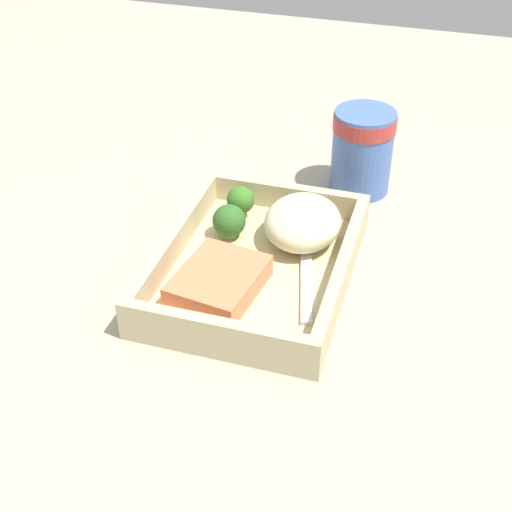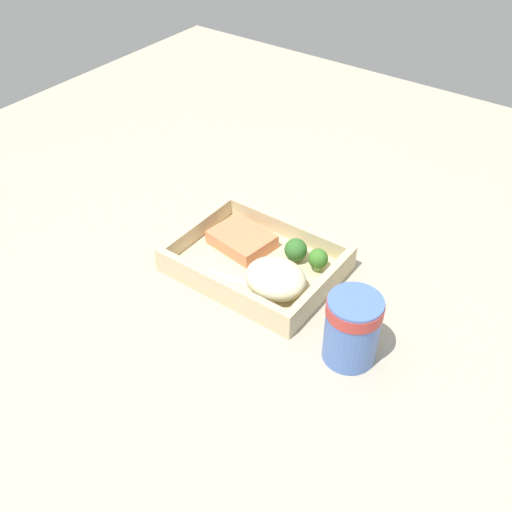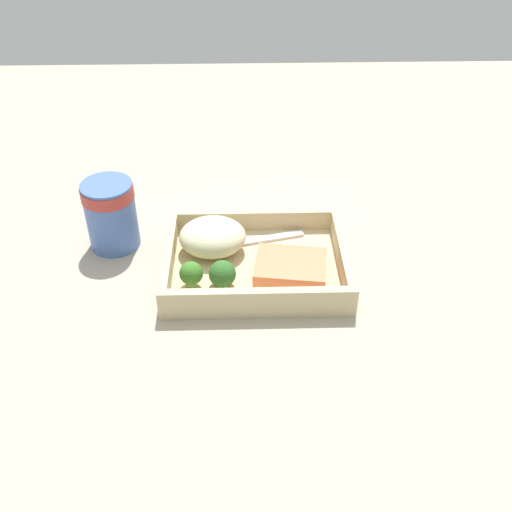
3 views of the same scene
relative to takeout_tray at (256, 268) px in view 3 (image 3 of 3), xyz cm
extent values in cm
cube|color=#A19986|center=(0.00, 0.00, -1.60)|extent=(160.00, 160.00, 2.00)
cube|color=#C7B589|center=(0.00, 0.00, 0.00)|extent=(24.75, 18.68, 1.20)
cube|color=#C7B589|center=(0.00, -8.74, 2.08)|extent=(24.75, 1.20, 2.97)
cube|color=#C7B589|center=(0.00, 8.74, 2.08)|extent=(24.75, 1.20, 2.97)
cube|color=#C7B589|center=(-11.78, 0.00, 2.08)|extent=(1.20, 16.28, 2.97)
cube|color=#C7B589|center=(11.78, 0.00, 2.08)|extent=(1.20, 16.28, 2.97)
cube|color=#E87A4F|center=(-4.52, 2.37, 1.76)|extent=(10.25, 8.59, 2.32)
ellipsoid|color=beige|center=(5.93, -3.33, 2.99)|extent=(9.29, 8.03, 4.77)
cylinder|color=#82AE5C|center=(8.45, 4.32, 1.29)|extent=(1.17, 1.17, 1.38)
sphere|color=#397225|center=(8.45, 4.32, 2.83)|extent=(3.08, 3.08, 3.08)
cylinder|color=#7D9A54|center=(4.45, 4.32, 1.14)|extent=(1.35, 1.35, 1.07)
sphere|color=#306327|center=(4.45, 4.32, 2.65)|extent=(3.56, 3.56, 3.56)
cube|color=silver|center=(-0.96, -5.45, 0.82)|extent=(12.31, 4.00, 0.44)
cube|color=silver|center=(6.71, -3.58, 0.82)|extent=(3.82, 2.94, 0.44)
cylinder|color=#4969B2|center=(20.29, -6.94, 4.45)|extent=(7.10, 7.10, 10.09)
cylinder|color=#B23833|center=(20.29, -6.94, 8.19)|extent=(7.32, 7.32, 1.82)
camera|label=1|loc=(-54.66, -16.45, 44.73)|focal=50.00mm
camera|label=2|loc=(41.51, -57.18, 60.83)|focal=42.00mm
camera|label=3|loc=(1.67, 63.75, 51.68)|focal=42.00mm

